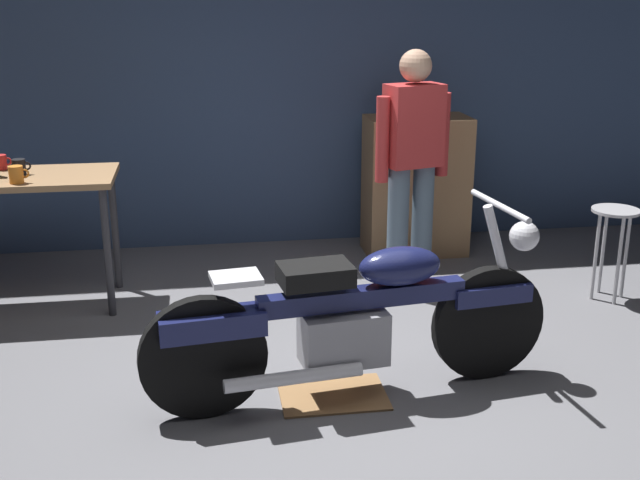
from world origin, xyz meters
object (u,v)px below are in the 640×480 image
at_px(mug_black_matte, 19,167).
at_px(mug_orange_travel, 17,175).
at_px(motorcycle, 356,316).
at_px(mug_red_diner, 1,162).
at_px(shop_stool, 614,229).
at_px(wooden_dresser, 416,186).
at_px(person_standing, 412,159).

relative_size(mug_black_matte, mug_orange_travel, 0.97).
distance_m(motorcycle, mug_red_diner, 2.76).
relative_size(shop_stool, wooden_dresser, 0.58).
bearing_deg(motorcycle, mug_red_diner, 132.35).
bearing_deg(mug_orange_travel, mug_red_diner, 113.84).
xyz_separation_m(shop_stool, mug_black_matte, (-3.91, 0.50, 0.45)).
height_order(motorcycle, wooden_dresser, wooden_dresser).
bearing_deg(person_standing, mug_black_matte, -16.55).
bearing_deg(mug_black_matte, mug_orange_travel, -82.67).
relative_size(person_standing, mug_red_diner, 14.38).
bearing_deg(mug_orange_travel, shop_stool, -3.72).
bearing_deg(motorcycle, mug_black_matte, 133.13).
relative_size(motorcycle, mug_red_diner, 18.78).
distance_m(shop_stool, mug_red_diner, 4.14).
distance_m(wooden_dresser, mug_black_matte, 2.96).
distance_m(person_standing, wooden_dresser, 0.85).
distance_m(motorcycle, shop_stool, 2.27).
height_order(wooden_dresser, mug_orange_travel, wooden_dresser).
bearing_deg(mug_orange_travel, mug_black_matte, 97.33).
distance_m(mug_orange_travel, mug_red_diner, 0.46).
xyz_separation_m(motorcycle, mug_black_matte, (-1.92, 1.58, 0.50)).
relative_size(motorcycle, mug_black_matte, 18.34).
xyz_separation_m(motorcycle, mug_red_diner, (-2.07, 1.76, 0.50)).
relative_size(mug_black_matte, mug_red_diner, 1.02).
height_order(motorcycle, mug_black_matte, mug_black_matte).
relative_size(shop_stool, mug_orange_travel, 5.20).
height_order(shop_stool, mug_black_matte, mug_black_matte).
height_order(person_standing, mug_black_matte, person_standing).
xyz_separation_m(wooden_dresser, mug_orange_travel, (-2.82, -0.94, 0.40)).
xyz_separation_m(person_standing, wooden_dresser, (0.24, 0.73, -0.38)).
bearing_deg(mug_orange_travel, person_standing, 4.67).
relative_size(person_standing, mug_black_matte, 14.04).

